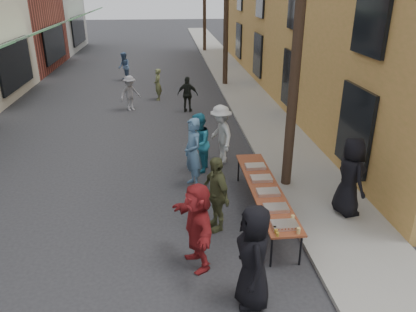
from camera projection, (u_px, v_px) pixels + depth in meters
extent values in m
plane|color=#28282B|center=(114.00, 266.00, 7.97)|extent=(120.00, 120.00, 0.00)
cube|color=gray|center=(238.00, 84.00, 22.13)|extent=(2.20, 60.00, 0.10)
cylinder|color=#2D2116|center=(300.00, 12.00, 9.34)|extent=(0.26, 0.26, 9.00)
cube|color=maroon|center=(265.00, 188.00, 9.40)|extent=(0.70, 4.00, 0.04)
cylinder|color=black|center=(271.00, 252.00, 7.80)|extent=(0.04, 0.04, 0.71)
cylinder|color=black|center=(301.00, 250.00, 7.86)|extent=(0.04, 0.04, 0.71)
cylinder|color=black|center=(238.00, 169.00, 11.25)|extent=(0.04, 0.04, 0.71)
cylinder|color=black|center=(259.00, 169.00, 11.30)|extent=(0.04, 0.04, 0.71)
cube|color=maroon|center=(285.00, 225.00, 7.87)|extent=(0.50, 0.33, 0.08)
cube|color=#B2B2B7|center=(276.00, 208.00, 8.47)|extent=(0.50, 0.33, 0.08)
cube|color=tan|center=(268.00, 192.00, 9.11)|extent=(0.50, 0.33, 0.08)
cube|color=#B2B2B7|center=(261.00, 178.00, 9.75)|extent=(0.50, 0.33, 0.08)
cube|color=tan|center=(255.00, 166.00, 10.39)|extent=(0.50, 0.33, 0.08)
cylinder|color=#A57F26|center=(277.00, 234.00, 7.58)|extent=(0.07, 0.07, 0.08)
cylinder|color=#A57F26|center=(276.00, 231.00, 7.67)|extent=(0.07, 0.07, 0.08)
cylinder|color=#A57F26|center=(275.00, 228.00, 7.76)|extent=(0.07, 0.07, 0.08)
cylinder|color=tan|center=(299.00, 231.00, 7.65)|extent=(0.08, 0.08, 0.12)
imported|color=black|center=(254.00, 257.00, 6.70)|extent=(0.60, 0.92, 1.89)
imported|color=teal|center=(193.00, 153.00, 10.77)|extent=(0.66, 0.81, 1.92)
imported|color=teal|center=(198.00, 143.00, 11.64)|extent=(0.88, 1.01, 1.77)
imported|color=silver|center=(221.00, 135.00, 12.23)|extent=(0.96, 1.31, 1.82)
imported|color=brown|center=(216.00, 194.00, 8.87)|extent=(0.76, 1.11, 1.74)
imported|color=maroon|center=(197.00, 226.00, 7.67)|extent=(0.97, 1.72, 1.77)
imported|color=black|center=(350.00, 177.00, 9.27)|extent=(0.71, 0.99, 1.89)
imported|color=gray|center=(130.00, 93.00, 17.45)|extent=(1.12, 1.04, 1.52)
imported|color=black|center=(188.00, 94.00, 17.26)|extent=(0.95, 0.58, 1.52)
imported|color=#60673B|center=(158.00, 84.00, 19.06)|extent=(0.38, 0.55, 1.47)
imported|color=#4A668F|center=(124.00, 67.00, 22.82)|extent=(0.80, 0.92, 1.59)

